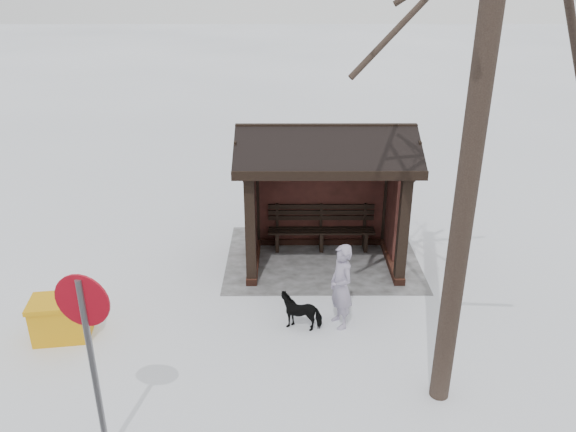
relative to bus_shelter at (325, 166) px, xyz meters
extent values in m
plane|color=white|center=(0.00, 0.16, -2.17)|extent=(120.00, 120.00, 0.00)
cube|color=#97989D|center=(0.00, -0.04, -2.16)|extent=(4.20, 3.20, 0.02)
cube|color=#3A1D15|center=(0.00, -0.74, -2.09)|extent=(3.30, 0.22, 0.16)
cube|color=#3A1D15|center=(-1.50, 0.16, -2.09)|extent=(0.22, 2.10, 0.16)
cube|color=#3A1D15|center=(1.50, 0.16, -2.09)|extent=(0.22, 2.10, 0.16)
cube|color=black|center=(-1.50, 1.06, -1.02)|extent=(0.20, 0.20, 2.30)
cube|color=black|center=(1.50, 1.06, -1.02)|extent=(0.20, 0.20, 2.30)
cube|color=black|center=(-1.50, -0.74, -1.02)|extent=(0.20, 0.20, 2.30)
cube|color=black|center=(1.50, -0.74, -1.02)|extent=(0.20, 0.20, 2.30)
cube|color=black|center=(0.00, -0.74, -0.94)|extent=(2.80, 0.08, 2.14)
cube|color=black|center=(-1.50, -0.16, -0.94)|extent=(0.08, 1.17, 2.14)
cube|color=black|center=(1.50, -0.16, -0.94)|extent=(0.08, 1.17, 2.14)
cube|color=black|center=(0.00, 1.06, 0.19)|extent=(3.40, 0.20, 0.18)
cube|color=black|center=(0.00, -0.74, 0.19)|extent=(3.40, 0.20, 0.18)
cylinder|color=black|center=(-1.50, 4.36, 2.11)|extent=(0.29, 0.29, 8.55)
imported|color=#968CA4|center=(-0.16, 2.52, -1.37)|extent=(0.56, 0.68, 1.58)
imported|color=black|center=(0.53, 2.55, -1.84)|extent=(0.82, 0.48, 0.65)
cube|color=orange|center=(4.68, 2.87, -1.83)|extent=(0.99, 0.73, 0.66)
cube|color=orange|center=(4.68, 2.87, -1.46)|extent=(1.05, 0.79, 0.08)
cylinder|color=slate|center=(3.17, 5.46, -0.85)|extent=(0.08, 0.08, 2.64)
cylinder|color=#AC0C1C|center=(3.17, 5.44, 0.19)|extent=(0.68, 0.16, 0.69)
cylinder|color=white|center=(3.17, 5.42, 0.19)|extent=(0.52, 0.13, 0.53)
camera|label=1|loc=(0.80, 11.02, 3.70)|focal=35.00mm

